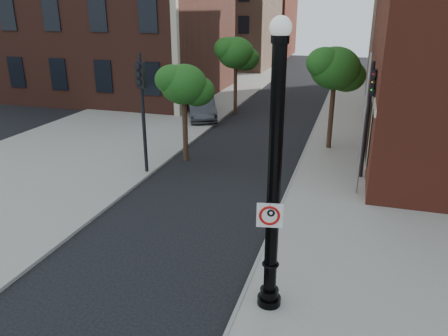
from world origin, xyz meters
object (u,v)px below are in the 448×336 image
(traffic_signal_left, at_px, (142,95))
(traffic_signal_right, at_px, (369,102))
(parked_car, at_px, (201,107))
(lamppost, at_px, (274,190))
(no_parking_sign, at_px, (270,215))

(traffic_signal_left, xyz_separation_m, traffic_signal_right, (9.07, 2.07, -0.16))
(parked_car, relative_size, traffic_signal_right, 0.96)
(lamppost, relative_size, parked_car, 1.43)
(parked_car, bearing_deg, lamppost, -89.42)
(lamppost, xyz_separation_m, traffic_signal_left, (-7.01, 7.46, 0.37))
(traffic_signal_right, bearing_deg, traffic_signal_left, -151.79)
(no_parking_sign, relative_size, parked_car, 0.12)
(lamppost, relative_size, no_parking_sign, 11.53)
(parked_car, distance_m, traffic_signal_right, 13.37)
(no_parking_sign, bearing_deg, traffic_signal_left, 121.48)
(no_parking_sign, bearing_deg, lamppost, 68.61)
(no_parking_sign, distance_m, traffic_signal_left, 10.38)
(no_parking_sign, height_order, traffic_signal_right, traffic_signal_right)
(parked_car, bearing_deg, traffic_signal_left, -107.77)
(traffic_signal_left, bearing_deg, parked_car, 87.85)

